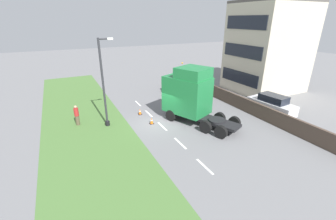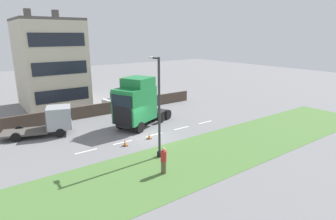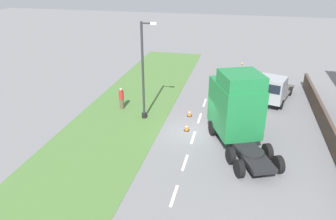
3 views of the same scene
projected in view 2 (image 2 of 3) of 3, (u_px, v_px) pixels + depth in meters
name	position (u px, v px, depth m)	size (l,w,h in m)	color
ground_plane	(148.00, 136.00, 25.27)	(120.00, 120.00, 0.00)	slate
grass_verge	(191.00, 159.00, 20.60)	(7.00, 44.00, 0.01)	#4C7538
lane_markings	(154.00, 135.00, 25.67)	(0.16, 14.60, 0.00)	white
boundary_wall	(106.00, 108.00, 32.11)	(0.25, 24.00, 1.35)	#4C3D33
building_block	(50.00, 64.00, 34.78)	(8.54, 7.07, 11.81)	beige
lorry_cab	(137.00, 103.00, 27.08)	(5.02, 7.22, 5.06)	black
flatbed_truck	(53.00, 120.00, 25.47)	(3.81, 6.29, 2.55)	#999EA3
parked_car	(121.00, 100.00, 35.01)	(2.16, 4.65, 1.97)	silver
lamp_post	(159.00, 114.00, 20.23)	(1.31, 0.39, 7.38)	black
pedestrian	(164.00, 161.00, 18.30)	(0.39, 0.39, 1.83)	brown
traffic_cone_lead	(125.00, 143.00, 23.00)	(0.36, 0.36, 0.58)	black
traffic_cone_trailing	(149.00, 136.00, 24.59)	(0.36, 0.36, 0.58)	black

